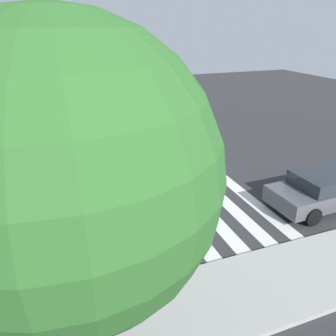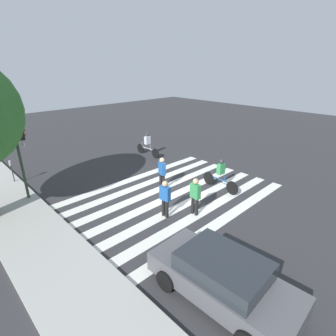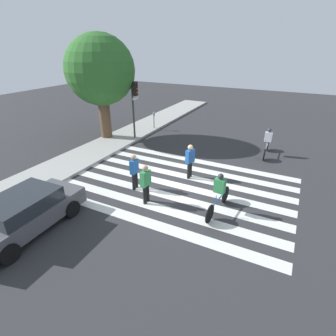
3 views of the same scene
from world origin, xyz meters
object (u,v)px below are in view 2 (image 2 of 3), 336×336
pedestrian_adult_tall_backpack (165,197)px  cyclist_mid_street (221,174)px  pedestrian_adult_yellow_jacket (162,171)px  cyclist_far_lane (148,144)px  car_parked_dark_suv (222,278)px  traffic_light (20,144)px  pedestrian_adult_blue_shirt (195,194)px  parking_meter (11,166)px

pedestrian_adult_tall_backpack → cyclist_mid_street: (-0.07, -3.85, -0.07)m
pedestrian_adult_tall_backpack → pedestrian_adult_yellow_jacket: bearing=-45.4°
cyclist_far_lane → car_parked_dark_suv: (-10.85, 6.43, -0.16)m
cyclist_far_lane → traffic_light: bearing=96.7°
cyclist_far_lane → cyclist_mid_street: bearing=172.2°
traffic_light → pedestrian_adult_blue_shirt: traffic_light is taller
pedestrian_adult_blue_shirt → cyclist_mid_street: bearing=110.4°
pedestrian_adult_tall_backpack → cyclist_far_lane: size_ratio=0.72×
pedestrian_adult_tall_backpack → pedestrian_adult_blue_shirt: size_ratio=0.98×
cyclist_far_lane → car_parked_dark_suv: bearing=148.3°
traffic_light → parking_meter: size_ratio=2.94×
pedestrian_adult_yellow_jacket → cyclist_mid_street: 3.00m
pedestrian_adult_yellow_jacket → pedestrian_adult_blue_shirt: pedestrian_adult_yellow_jacket is taller
parking_meter → car_parked_dark_suv: car_parked_dark_suv is taller
parking_meter → car_parked_dark_suv: 12.41m
pedestrian_adult_yellow_jacket → cyclist_far_lane: 5.46m
traffic_light → pedestrian_adult_tall_backpack: bearing=-147.4°
pedestrian_adult_yellow_jacket → cyclist_mid_street: bearing=60.9°
parking_meter → car_parked_dark_suv: (-12.26, -1.86, -0.31)m
pedestrian_adult_tall_backpack → cyclist_far_lane: (6.72, -4.65, -0.07)m
traffic_light → pedestrian_adult_blue_shirt: (-6.36, -4.62, -1.84)m
pedestrian_adult_yellow_jacket → pedestrian_adult_blue_shirt: (-2.85, 0.72, -0.01)m
parking_meter → pedestrian_adult_blue_shirt: size_ratio=0.80×
traffic_light → parking_meter: bearing=1.5°
pedestrian_adult_blue_shirt → cyclist_mid_street: 2.89m
cyclist_mid_street → pedestrian_adult_blue_shirt: bearing=108.9°
pedestrian_adult_tall_backpack → car_parked_dark_suv: size_ratio=0.40×
pedestrian_adult_blue_shirt → cyclist_far_lane: size_ratio=0.73×
pedestrian_adult_blue_shirt → car_parked_dark_suv: (-3.38, 2.82, -0.25)m
traffic_light → cyclist_far_lane: traffic_light is taller
cyclist_far_lane → parking_meter: bearing=79.4°
pedestrian_adult_blue_shirt → cyclist_mid_street: (0.69, -2.81, -0.08)m
traffic_light → parking_meter: (2.52, 0.06, -1.78)m
parking_meter → cyclist_mid_street: cyclist_mid_street is taller
pedestrian_adult_yellow_jacket → cyclist_mid_street: (-2.16, -2.08, -0.09)m
parking_meter → cyclist_far_lane: (-1.41, -8.30, -0.14)m
pedestrian_adult_yellow_jacket → car_parked_dark_suv: bearing=-12.8°
pedestrian_adult_blue_shirt → parking_meter: bearing=-145.6°
pedestrian_adult_tall_backpack → car_parked_dark_suv: bearing=151.4°
traffic_light → parking_meter: 3.09m
parking_meter → pedestrian_adult_tall_backpack: pedestrian_adult_tall_backpack is taller
cyclist_far_lane → cyclist_mid_street: cyclist_mid_street is taller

